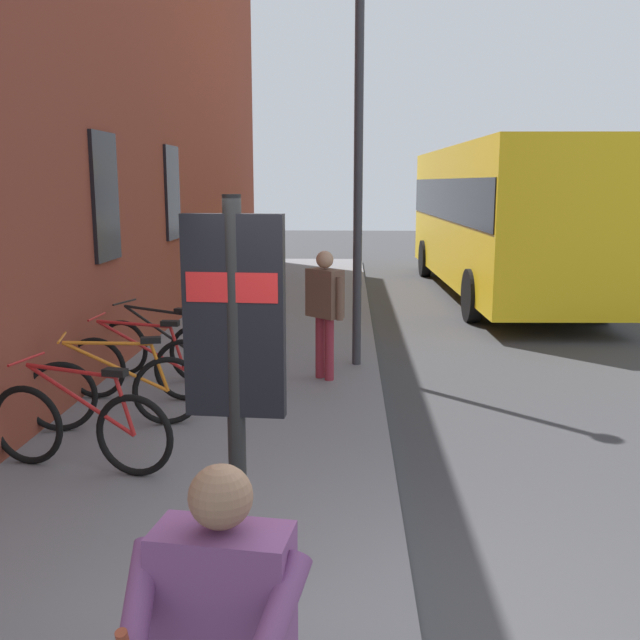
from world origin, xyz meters
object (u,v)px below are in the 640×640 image
object	(u,v)px
bicycle_under_window	(116,391)
bicycle_mid_rack	(80,427)
transit_info_sign	(235,344)
bicycle_nearest_sign	(159,349)
pedestrian_crossing_street	(325,302)
street_lamp	(359,136)
city_bus	(498,212)
bicycle_end_of_row	(141,366)

from	to	relation	value
bicycle_under_window	bicycle_mid_rack	bearing A→B (deg)	-177.87
transit_info_sign	bicycle_mid_rack	bearing A→B (deg)	39.34
bicycle_under_window	bicycle_nearest_sign	bearing A→B (deg)	1.52
pedestrian_crossing_street	street_lamp	world-z (taller)	street_lamp
city_bus	pedestrian_crossing_street	distance (m)	8.81
transit_info_sign	street_lamp	size ratio (longest dim) A/B	0.47
bicycle_end_of_row	street_lamp	world-z (taller)	street_lamp
city_bus	pedestrian_crossing_street	size ratio (longest dim) A/B	6.48
pedestrian_crossing_street	transit_info_sign	bearing A→B (deg)	176.47
bicycle_end_of_row	city_bus	world-z (taller)	city_bus
bicycle_under_window	bicycle_end_of_row	world-z (taller)	same
bicycle_mid_rack	bicycle_nearest_sign	distance (m)	2.98
transit_info_sign	pedestrian_crossing_street	bearing A→B (deg)	-3.53
transit_info_sign	bicycle_end_of_row	bearing A→B (deg)	23.02
city_bus	bicycle_mid_rack	bearing A→B (deg)	152.56
bicycle_nearest_sign	pedestrian_crossing_street	size ratio (longest dim) A/B	1.04
bicycle_mid_rack	bicycle_end_of_row	bearing A→B (deg)	1.93
city_bus	street_lamp	bearing A→B (deg)	155.28
bicycle_end_of_row	bicycle_nearest_sign	xyz separation A→B (m)	(0.90, 0.02, 0.00)
bicycle_end_of_row	street_lamp	bearing A→B (deg)	-54.70
bicycle_nearest_sign	street_lamp	world-z (taller)	street_lamp
transit_info_sign	bicycle_under_window	bearing A→B (deg)	28.71
bicycle_under_window	street_lamp	world-z (taller)	street_lamp
transit_info_sign	city_bus	distance (m)	13.68
bicycle_mid_rack	street_lamp	xyz separation A→B (m)	(3.84, -2.42, 2.67)
bicycle_end_of_row	pedestrian_crossing_street	size ratio (longest dim) A/B	1.09
bicycle_mid_rack	transit_info_sign	world-z (taller)	transit_info_sign
bicycle_nearest_sign	city_bus	world-z (taller)	city_bus
pedestrian_crossing_street	bicycle_mid_rack	bearing A→B (deg)	146.76
bicycle_mid_rack	transit_info_sign	size ratio (longest dim) A/B	0.73
bicycle_under_window	city_bus	world-z (taller)	city_bus
bicycle_mid_rack	bicycle_under_window	world-z (taller)	same
transit_info_sign	street_lamp	bearing A→B (deg)	-7.03
pedestrian_crossing_street	bicycle_nearest_sign	bearing A→B (deg)	92.26
bicycle_mid_rack	city_bus	xyz separation A→B (m)	(11.01, -5.72, 1.41)
bicycle_mid_rack	street_lamp	world-z (taller)	street_lamp
bicycle_mid_rack	bicycle_end_of_row	distance (m)	2.08
transit_info_sign	city_bus	size ratio (longest dim) A/B	0.23
bicycle_under_window	bicycle_nearest_sign	size ratio (longest dim) A/B	1.02
bicycle_end_of_row	city_bus	distance (m)	10.73
bicycle_mid_rack	bicycle_nearest_sign	world-z (taller)	same
transit_info_sign	street_lamp	xyz separation A→B (m)	(5.90, -0.73, 1.46)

